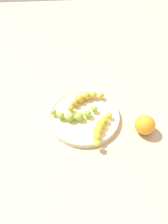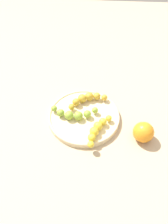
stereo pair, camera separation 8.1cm
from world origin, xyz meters
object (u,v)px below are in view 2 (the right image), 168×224
(banana_green, at_px, (74,114))
(fruit_bowl, at_px, (84,116))
(banana_spotted, at_px, (86,99))
(banana_yellow, at_px, (97,129))
(orange_fruit, at_px, (143,132))

(banana_green, bearing_deg, fruit_bowl, 105.17)
(banana_spotted, height_order, banana_yellow, banana_spotted)
(banana_green, relative_size, orange_fruit, 2.46)
(banana_spotted, xyz_separation_m, banana_green, (0.04, 0.09, -0.00))
(banana_yellow, xyz_separation_m, orange_fruit, (-0.17, 0.00, 0.00))
(banana_yellow, distance_m, orange_fruit, 0.17)
(banana_spotted, relative_size, banana_yellow, 1.07)
(fruit_bowl, height_order, orange_fruit, orange_fruit)
(banana_yellow, bearing_deg, fruit_bowl, -27.97)
(fruit_bowl, bearing_deg, banana_green, 16.05)
(banana_yellow, bearing_deg, banana_green, -8.62)
(banana_spotted, bearing_deg, fruit_bowl, 150.62)
(banana_spotted, relative_size, orange_fruit, 2.05)
(orange_fruit, bearing_deg, banana_green, -14.99)
(banana_green, height_order, orange_fruit, orange_fruit)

